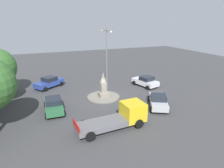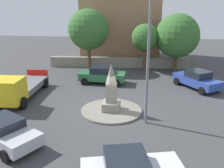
# 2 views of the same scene
# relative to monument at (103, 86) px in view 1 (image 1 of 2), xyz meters

# --- Properties ---
(ground_plane) EXTENTS (80.00, 80.00, 0.00)m
(ground_plane) POSITION_rel_monument_xyz_m (0.00, 0.00, -1.46)
(ground_plane) COLOR #424244
(traffic_island) EXTENTS (4.09, 4.09, 0.13)m
(traffic_island) POSITION_rel_monument_xyz_m (0.00, 0.00, -1.40)
(traffic_island) COLOR gray
(traffic_island) RESTS_ON ground
(monument) EXTENTS (1.13, 1.13, 3.20)m
(monument) POSITION_rel_monument_xyz_m (0.00, 0.00, 0.00)
(monument) COLOR gray
(monument) RESTS_ON traffic_island
(streetlamp) EXTENTS (3.39, 0.28, 8.39)m
(streetlamp) POSITION_rel_monument_xyz_m (2.28, -1.34, 3.59)
(streetlamp) COLOR slate
(streetlamp) RESTS_ON ground
(car_silver_waiting) EXTENTS (4.66, 3.61, 1.39)m
(car_silver_waiting) POSITION_rel_monument_xyz_m (-4.88, -4.74, -0.74)
(car_silver_waiting) COLOR #B7BABF
(car_silver_waiting) RESTS_ON ground
(car_green_parked_left) EXTENTS (4.22, 2.06, 1.53)m
(car_green_parked_left) POSITION_rel_monument_xyz_m (-1.73, 6.18, -0.68)
(car_green_parked_left) COLOR #2D6B42
(car_green_parked_left) RESTS_ON ground
(car_blue_approaching) EXTENTS (3.86, 4.46, 1.56)m
(car_blue_approaching) POSITION_rel_monument_xyz_m (6.58, 5.89, -0.69)
(car_blue_approaching) COLOR #2D479E
(car_blue_approaching) RESTS_ON ground
(car_white_passing) EXTENTS (4.25, 2.82, 1.54)m
(car_white_passing) POSITION_rel_monument_xyz_m (1.78, -7.19, -0.70)
(car_white_passing) COLOR silver
(car_white_passing) RESTS_ON ground
(truck_yellow_parked_right) EXTENTS (2.56, 6.47, 2.09)m
(truck_yellow_parked_right) POSITION_rel_monument_xyz_m (-7.15, 0.93, -0.48)
(truck_yellow_parked_right) COLOR yellow
(truck_yellow_parked_right) RESTS_ON ground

